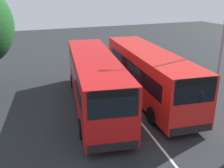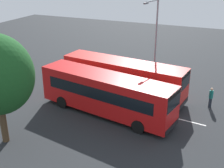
{
  "view_description": "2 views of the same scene",
  "coord_description": "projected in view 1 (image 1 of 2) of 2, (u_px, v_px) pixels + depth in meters",
  "views": [
    {
      "loc": [
        14.16,
        -6.62,
        6.94
      ],
      "look_at": [
        0.92,
        -1.3,
        1.79
      ],
      "focal_mm": 42.42,
      "sensor_mm": 36.0,
      "label": 1
    },
    {
      "loc": [
        8.4,
        -20.87,
        11.09
      ],
      "look_at": [
        -0.9,
        0.64,
        1.44
      ],
      "focal_mm": 47.48,
      "sensor_mm": 36.0,
      "label": 2
    }
  ],
  "objects": [
    {
      "name": "ground_plane",
      "position": [
        125.0,
        103.0,
        17.04
      ],
      "size": [
        70.64,
        70.64,
        0.0
      ],
      "primitive_type": "plane",
      "color": "#232628"
    },
    {
      "name": "bus_far_left",
      "position": [
        95.0,
        80.0,
        15.99
      ],
      "size": [
        11.37,
        4.36,
        3.2
      ],
      "rotation": [
        0.0,
        0.0,
        -0.18
      ],
      "color": "red",
      "rests_on": "ground"
    },
    {
      "name": "bus_center_left",
      "position": [
        148.0,
        73.0,
        17.31
      ],
      "size": [
        11.33,
        3.73,
        3.2
      ],
      "rotation": [
        0.0,
        0.0,
        -0.12
      ],
      "color": "red",
      "rests_on": "ground"
    },
    {
      "name": "street_lamp",
      "position": [
        221.0,
        28.0,
        16.45
      ],
      "size": [
        0.7,
        2.58,
        8.06
      ],
      "rotation": [
        0.0,
        0.0,
        -1.78
      ],
      "color": "gray",
      "rests_on": "ground"
    },
    {
      "name": "lane_stripe_outer_left",
      "position": [
        125.0,
        103.0,
        17.04
      ],
      "size": [
        14.5,
        1.73,
        0.01
      ],
      "primitive_type": "cube",
      "rotation": [
        0.0,
        0.0,
        -0.11
      ],
      "color": "silver",
      "rests_on": "ground"
    }
  ]
}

